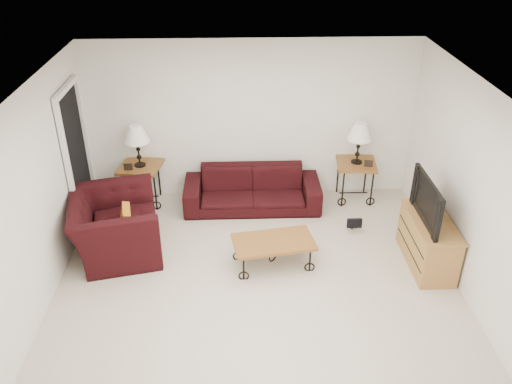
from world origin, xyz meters
TOP-DOWN VIEW (x-y plane):
  - ground at (0.00, 0.00)m, footprint 5.00×5.00m
  - wall_back at (0.00, 2.50)m, footprint 5.00×0.02m
  - wall_front at (0.00, -2.50)m, footprint 5.00×0.02m
  - wall_left at (-2.50, 0.00)m, footprint 0.02×5.00m
  - wall_right at (2.50, 0.00)m, footprint 0.02×5.00m
  - ceiling at (0.00, 0.00)m, footprint 5.00×5.00m
  - doorway at (-2.47, 1.65)m, footprint 0.08×0.94m
  - sofa at (-0.01, 2.02)m, footprint 2.08×0.81m
  - side_table_left at (-1.72, 2.20)m, footprint 0.70×0.70m
  - side_table_right at (1.62, 2.20)m, footprint 0.65×0.65m
  - lamp_left at (-1.72, 2.20)m, footprint 0.43×0.43m
  - lamp_right at (1.62, 2.20)m, footprint 0.40×0.40m
  - photo_frame_left at (-1.87, 2.05)m, footprint 0.13×0.02m
  - photo_frame_right at (1.77, 2.05)m, footprint 0.13×0.06m
  - coffee_table at (0.22, 0.50)m, footprint 1.11×0.72m
  - armchair at (-1.88, 0.89)m, footprint 1.35×1.47m
  - throw_pillow at (-1.72, 0.84)m, footprint 0.18×0.39m
  - tv_stand at (2.23, 0.48)m, footprint 0.46×1.11m
  - television at (2.21, 0.48)m, footprint 0.13×0.99m
  - backpack at (1.43, 1.32)m, footprint 0.40×0.35m

SIDE VIEW (x-z plane):
  - ground at x=0.00m, z-range 0.00..0.00m
  - coffee_table at x=0.22m, z-range 0.00..0.39m
  - backpack at x=1.43m, z-range 0.00..0.42m
  - sofa at x=-0.01m, z-range 0.00..0.61m
  - side_table_right at x=1.62m, z-range 0.00..0.65m
  - side_table_left at x=-1.72m, z-range 0.00..0.66m
  - tv_stand at x=2.23m, z-range 0.00..0.66m
  - armchair at x=-1.88m, z-range 0.00..0.82m
  - throw_pillow at x=-1.72m, z-range 0.33..0.71m
  - photo_frame_right at x=1.77m, z-range 0.65..0.76m
  - photo_frame_left at x=-1.87m, z-range 0.66..0.77m
  - television at x=2.21m, z-range 0.66..1.24m
  - lamp_right at x=1.62m, z-range 0.65..1.30m
  - lamp_left at x=-1.72m, z-range 0.66..1.31m
  - doorway at x=-2.47m, z-range 0.00..2.04m
  - wall_back at x=0.00m, z-range 0.00..2.50m
  - wall_front at x=0.00m, z-range 0.00..2.50m
  - wall_left at x=-2.50m, z-range 0.00..2.50m
  - wall_right at x=2.50m, z-range 0.00..2.50m
  - ceiling at x=0.00m, z-range 2.50..2.50m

